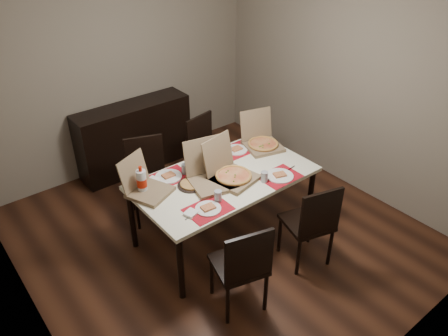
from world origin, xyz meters
The scene contains 20 objects.
ground centered at (0.00, 0.00, -0.01)m, with size 3.80×4.00×0.02m, color #412214.
room_walls centered at (0.00, 0.43, 1.73)m, with size 3.84×4.02×2.62m.
sideboard centered at (0.00, 1.78, 0.45)m, with size 1.50×0.40×0.90m, color black.
dining_table centered at (0.04, -0.05, 0.68)m, with size 1.80×1.00×0.75m.
chair_near_left centered at (-0.46, -0.91, 0.51)m, with size 0.52×0.52×0.93m.
chair_near_right centered at (0.42, -0.89, 0.51)m, with size 0.52×0.52×0.93m.
chair_far_left centered at (-0.38, 0.79, 0.51)m, with size 0.54×0.54×0.93m.
chair_far_right centered at (0.46, 0.82, 0.51)m, with size 0.49×0.49×0.93m.
setting_near_left centered at (-0.39, -0.36, 0.77)m, with size 0.45×0.30×0.11m.
setting_near_right centered at (0.42, -0.39, 0.77)m, with size 0.48×0.30×0.11m.
setting_far_left centered at (-0.38, 0.28, 0.77)m, with size 0.47×0.30×0.11m.
setting_far_right centered at (0.43, 0.27, 0.77)m, with size 0.50×0.30×0.11m.
napkin_loose centered at (0.16, -0.10, 0.76)m, with size 0.12×0.11×0.02m, color white.
pizza_box_center centered at (0.06, -0.12, 0.81)m, with size 0.48×0.52×0.40m.
pizza_box_right centered at (0.74, 0.17, 0.81)m, with size 0.47×0.50×0.38m.
pizza_box_left centered at (-0.71, 0.19, 0.81)m, with size 0.48×0.50×0.35m.
pizza_box_extra centered at (-0.14, -0.05, 0.81)m, with size 0.49×0.52×0.40m.
faina_plate centered at (-0.31, 0.02, 0.76)m, with size 0.27×0.27×0.03m.
dip_bowl centered at (0.20, 0.12, 0.76)m, with size 0.12×0.12×0.03m, color white.
soda_bottle centered at (-0.73, 0.22, 0.87)m, with size 0.10×0.10×0.29m.
Camera 1 is at (-2.24, -2.89, 3.13)m, focal length 35.00 mm.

